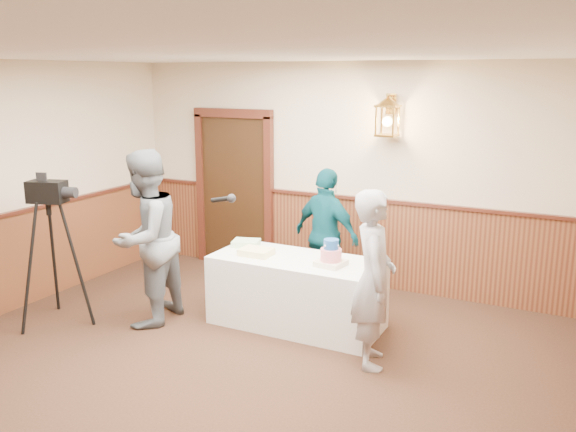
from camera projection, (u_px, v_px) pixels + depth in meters
name	position (u px, v px, depth m)	size (l,w,h in m)	color
ground	(181.00, 405.00, 4.99)	(7.00, 7.00, 0.00)	#301C12
room_shell	(201.00, 212.00, 5.06)	(6.02, 7.02, 2.81)	beige
display_table	(296.00, 292.00, 6.50)	(1.80, 0.80, 0.75)	silver
tiered_cake	(331.00, 255.00, 6.14)	(0.30, 0.30, 0.28)	beige
sheet_cake_yellow	(256.00, 252.00, 6.52)	(0.34, 0.26, 0.07)	#FCE596
sheet_cake_green	(246.00, 243.00, 6.87)	(0.29, 0.23, 0.07)	#AFE8A4
interviewer	(145.00, 238.00, 6.45)	(1.56, 0.97, 1.89)	slate
baker	(374.00, 279.00, 5.53)	(0.60, 0.40, 1.66)	#95949A
assistant_p	(327.00, 235.00, 7.15)	(0.93, 0.39, 1.59)	#0B4653
tv_camera_rig	(53.00, 261.00, 6.49)	(0.61, 0.57, 1.57)	black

